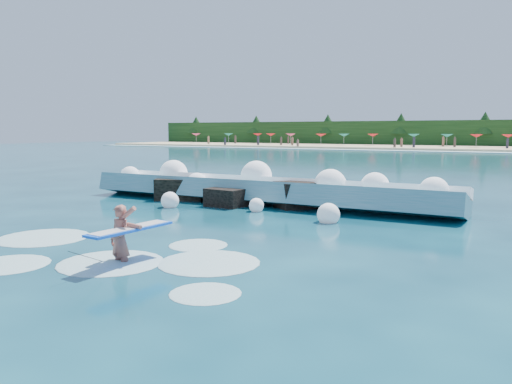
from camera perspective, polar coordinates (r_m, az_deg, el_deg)
ground at (r=14.89m, az=-8.86°, el=-5.07°), size 200.00×200.00×0.00m
beach at (r=89.95m, az=23.43°, el=4.61°), size 140.00×20.00×0.40m
wet_band at (r=79.03m, az=22.61°, el=4.28°), size 140.00×5.00×0.08m
treeline at (r=99.86m, az=24.08°, el=6.08°), size 140.00×4.00×5.00m
breaking_wave at (r=21.40m, az=0.72°, el=0.05°), size 16.48×2.64×1.42m
rock_cluster at (r=21.44m, az=-3.07°, el=-0.25°), size 8.07×3.00×1.22m
surfer_with_board at (r=12.10m, az=-15.01°, el=-5.06°), size 0.96×2.86×1.66m
wave_spray at (r=21.35m, az=0.81°, el=1.08°), size 15.11×4.59×1.90m
surf_foam at (r=13.20m, az=-16.49°, el=-6.84°), size 9.03×5.54×0.13m
beach_umbrellas at (r=91.70m, az=23.79°, el=5.91°), size 113.30×6.84×0.50m
beachgoers at (r=87.11m, az=22.05°, el=5.19°), size 95.79×13.08×1.93m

